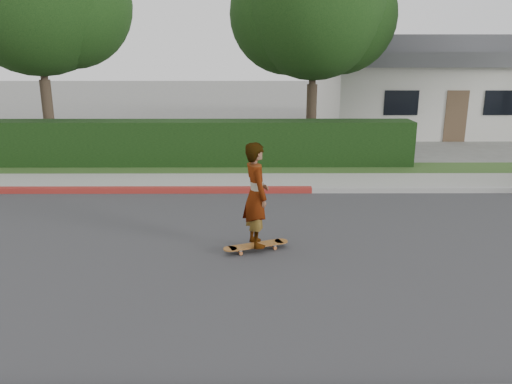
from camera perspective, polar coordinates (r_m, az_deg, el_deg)
The scene contains 11 objects.
ground at distance 9.26m, azimuth 3.01°, elevation -6.94°, with size 120.00×120.00×0.00m, color slate.
road at distance 9.26m, azimuth 3.02°, elevation -6.91°, with size 60.00×8.00×0.01m, color #2D2D30.
curb_far at distance 13.12m, azimuth 2.03°, elevation 0.22°, with size 60.00×0.20×0.15m, color #9E9E99.
curb_red_section at distance 13.85m, azimuth -19.11°, elevation 0.20°, with size 12.00×0.21×0.15m, color maroon.
sidewalk_far at distance 13.99m, azimuth 1.88°, elevation 1.14°, with size 60.00×1.60×0.12m, color gray.
planting_strip at distance 15.55m, azimuth 1.67°, elevation 2.57°, with size 60.00×1.60×0.10m, color #2D4C1E.
hedge at distance 16.18m, azimuth -9.11°, elevation 5.42°, with size 15.00×1.00×1.50m, color black.
tree_center at distance 17.90m, azimuth 6.57°, elevation 19.82°, with size 5.66×4.84×7.44m.
house at distance 26.02m, azimuth 19.25°, elevation 11.52°, with size 10.60×8.60×4.30m.
skateboard at distance 9.29m, azimuth 0.01°, elevation -6.12°, with size 1.27×0.70×0.12m.
skateboarder at distance 8.97m, azimuth 0.02°, elevation -0.33°, with size 0.70×0.46×1.91m, color white.
Camera 1 is at (-0.52, -8.54, 3.54)m, focal length 35.00 mm.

